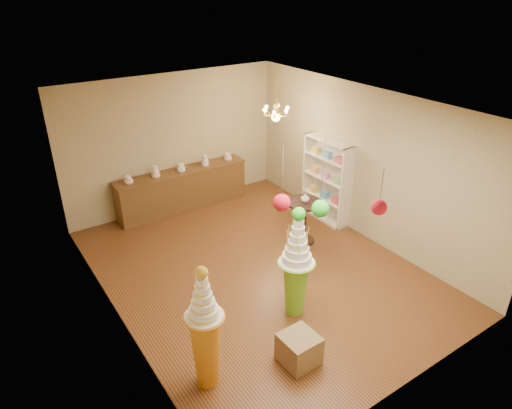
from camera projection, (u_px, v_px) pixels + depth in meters
floor at (257, 269)px, 8.29m from camera, size 6.50×6.50×0.00m
ceiling at (257, 106)px, 6.94m from camera, size 6.50×6.50×0.00m
wall_back at (174, 142)px, 10.02m from camera, size 5.00×0.04×3.00m
wall_front at (416, 296)px, 5.21m from camera, size 5.00×0.04×3.00m
wall_left at (109, 238)px, 6.37m from camera, size 0.04×6.50×3.00m
wall_right at (363, 164)px, 8.87m from camera, size 0.04×6.50×3.00m
pedestal_green at (296, 273)px, 6.93m from camera, size 0.60×0.60×1.85m
pedestal_orange at (206, 341)px, 5.69m from camera, size 0.59×0.59×1.81m
burlap_riser at (299, 349)px, 6.22m from camera, size 0.49×0.49×0.44m
sideboard at (183, 189)px, 10.27m from camera, size 3.04×0.54×1.16m
shelving_unit at (327, 180)px, 9.65m from camera, size 0.33×1.20×1.80m
round_table at (304, 216)px, 8.91m from camera, size 0.90×0.90×0.88m
vase at (305, 198)px, 8.73m from camera, size 0.21×0.21×0.17m
pom_red_left at (282, 202)px, 5.91m from camera, size 0.23×0.23×0.97m
pom_green_mid at (320, 208)px, 6.15m from camera, size 0.24×0.24×1.16m
pom_red_right at (379, 207)px, 4.91m from camera, size 0.17×0.17×0.54m
chandelier at (276, 115)px, 9.07m from camera, size 0.70×0.70×0.85m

